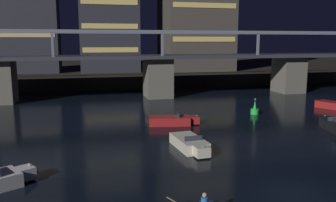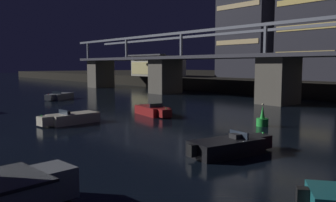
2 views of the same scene
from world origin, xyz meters
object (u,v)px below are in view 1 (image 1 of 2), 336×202
river_bridge (158,69)px  tower_west_tall (108,15)px  speedboat_far_center (336,105)px  speedboat_mid_center (190,143)px  speedboat_far_left (172,120)px  channel_buoy (255,110)px

river_bridge → tower_west_tall: bearing=105.1°
river_bridge → speedboat_far_center: 23.56m
tower_west_tall → speedboat_far_center: tower_west_tall is taller
river_bridge → speedboat_mid_center: size_ratio=17.16×
tower_west_tall → speedboat_far_left: (3.07, -37.01, -12.40)m
speedboat_far_center → channel_buoy: size_ratio=2.80×
channel_buoy → speedboat_far_center: bearing=3.3°
river_bridge → speedboat_mid_center: bearing=-96.5°
tower_west_tall → speedboat_far_left: bearing=-85.3°
speedboat_mid_center → speedboat_far_center: (21.54, 11.17, 0.00)m
tower_west_tall → river_bridge: bearing=-74.9°
speedboat_mid_center → speedboat_far_center: bearing=27.4°
speedboat_far_left → speedboat_far_center: bearing=8.9°
river_bridge → speedboat_far_center: river_bridge is taller
river_bridge → tower_west_tall: tower_west_tall is taller
speedboat_mid_center → channel_buoy: channel_buoy is taller
channel_buoy → speedboat_mid_center: bearing=-135.3°
speedboat_mid_center → speedboat_far_left: size_ratio=1.00×
tower_west_tall → channel_buoy: size_ratio=12.23×
tower_west_tall → channel_buoy: tower_west_tall is taller
speedboat_far_left → river_bridge: bearing=82.4°
river_bridge → speedboat_far_center: (18.67, -13.91, -3.65)m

